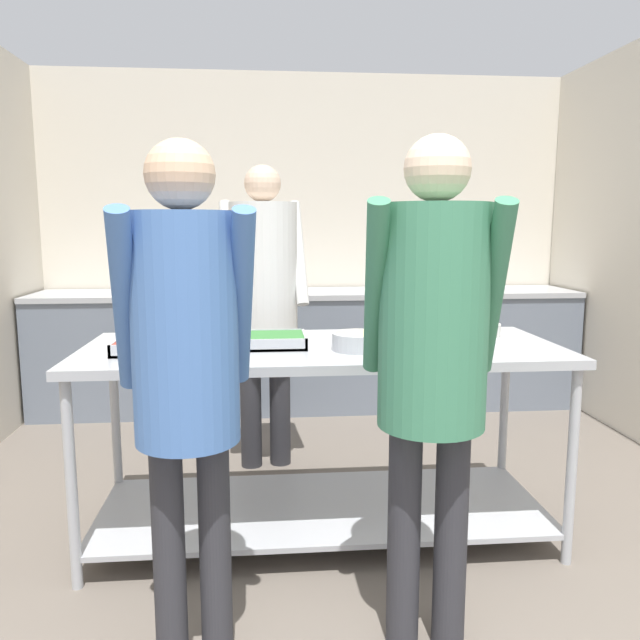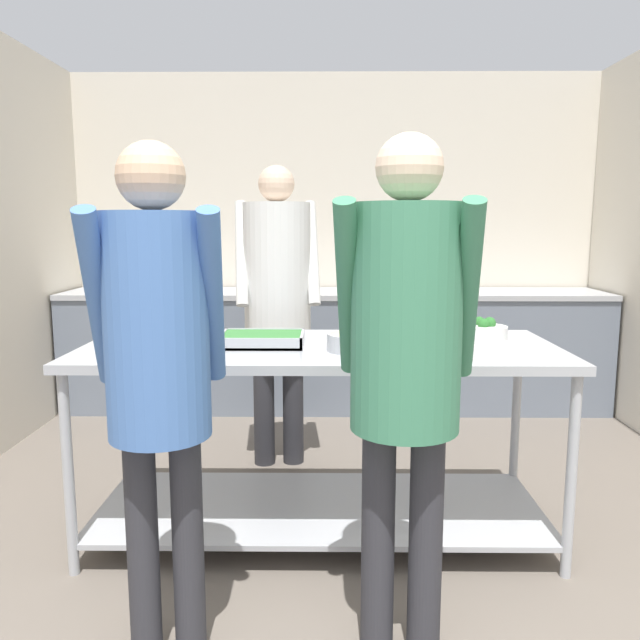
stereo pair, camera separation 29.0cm
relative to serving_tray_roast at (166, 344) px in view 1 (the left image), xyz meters
The scene contains 12 objects.
wall_rear 2.66m from the serving_tray_roast, 72.68° to the left, with size 4.36×0.06×2.65m.
back_counter 2.32m from the serving_tray_roast, 69.93° to the left, with size 4.20×0.65×0.93m.
serving_counter 0.76m from the serving_tray_roast, ahead, with size 2.14×0.85×0.90m.
serving_tray_roast is the anchor object (origin of this frame).
serving_tray_vegetables 0.43m from the serving_tray_roast, ahead, with size 0.37×0.27×0.05m.
sauce_pan 0.84m from the serving_tray_roast, ahead, with size 0.38×0.24×0.07m.
plate_stack 1.21m from the serving_tray_roast, 10.45° to the right, with size 0.27×0.27×0.07m.
broccoli_bowl 1.49m from the serving_tray_roast, ahead, with size 0.22×0.22×0.10m.
guest_serving_left 0.84m from the serving_tray_roast, 76.91° to the right, with size 0.46×0.37×1.69m.
guest_serving_right 1.25m from the serving_tray_roast, 38.44° to the right, with size 0.48×0.38×1.72m.
cook_behind_counter 1.03m from the serving_tray_roast, 64.84° to the left, with size 0.52×0.39×1.78m.
water_bottle 2.69m from the serving_tray_roast, 55.79° to the left, with size 0.08×0.08×0.22m.
Camera 1 is at (-0.35, -1.16, 1.44)m, focal length 35.00 mm.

